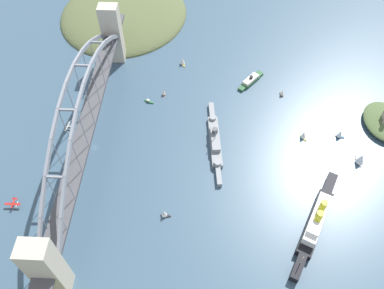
{
  "coord_description": "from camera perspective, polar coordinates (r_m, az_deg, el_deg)",
  "views": [
    {
      "loc": [
        188.96,
        88.33,
        250.58
      ],
      "look_at": [
        0.0,
        79.71,
        8.0
      ],
      "focal_mm": 36.21,
      "sensor_mm": 36.0,
      "label": 1
    }
  ],
  "objects": [
    {
      "name": "small_boat_2",
      "position": [
        332.24,
        16.11,
        1.37
      ],
      "size": [
        6.54,
        5.6,
        8.28
      ],
      "color": "gold",
      "rests_on": "ground"
    },
    {
      "name": "small_boat_3",
      "position": [
        342.26,
        20.98,
        1.5
      ],
      "size": [
        4.96,
        7.41,
        8.94
      ],
      "color": "#234C8C",
      "rests_on": "ground"
    },
    {
      "name": "headland_west_shore",
      "position": [
        463.67,
        -10.18,
        18.54
      ],
      "size": [
        155.67,
        138.93,
        23.51
      ],
      "color": "#515B38",
      "rests_on": "ground"
    },
    {
      "name": "seaplane_second_in_formation",
      "position": [
        312.79,
        -24.81,
        -7.94
      ],
      "size": [
        8.4,
        11.52,
        5.07
      ],
      "color": "#B7B7B2",
      "rests_on": "ground"
    },
    {
      "name": "harbor_arch_bridge",
      "position": [
        302.75,
        -15.27,
        3.24
      ],
      "size": [
        283.35,
        17.33,
        70.71
      ],
      "color": "#BCB29E",
      "rests_on": "ground"
    },
    {
      "name": "small_boat_1",
      "position": [
        385.21,
        -1.42,
        12.21
      ],
      "size": [
        8.29,
        6.43,
        8.33
      ],
      "color": "gold",
      "rests_on": "ground"
    },
    {
      "name": "ocean_liner",
      "position": [
        287.2,
        17.8,
        -10.66
      ],
      "size": [
        84.23,
        44.95,
        21.4
      ],
      "color": "black",
      "rests_on": "ground"
    },
    {
      "name": "small_boat_4",
      "position": [
        355.01,
        -4.2,
        7.65
      ],
      "size": [
        6.13,
        3.5,
        6.32
      ],
      "color": "#B2231E",
      "rests_on": "ground"
    },
    {
      "name": "harbor_ferry_steamer",
      "position": [
        370.96,
        8.66,
        9.34
      ],
      "size": [
        28.85,
        25.03,
        7.48
      ],
      "color": "#23512D",
      "rests_on": "ground"
    },
    {
      "name": "naval_cruiser",
      "position": [
        317.45,
        3.4,
        0.69
      ],
      "size": [
        85.17,
        12.93,
        17.38
      ],
      "color": "gray",
      "rests_on": "ground"
    },
    {
      "name": "small_boat_7",
      "position": [
        279.93,
        -4.11,
        -10.07
      ],
      "size": [
        4.54,
        7.52,
        7.92
      ],
      "color": "black",
      "rests_on": "ground"
    },
    {
      "name": "ground_plane",
      "position": [
        326.03,
        -14.14,
        -0.36
      ],
      "size": [
        1400.0,
        1400.0,
        0.0
      ],
      "primitive_type": "plane",
      "color": "#385166"
    },
    {
      "name": "small_boat_6",
      "position": [
        362.87,
        13.15,
        7.4
      ],
      "size": [
        5.89,
        4.27,
        6.21
      ],
      "color": "brown",
      "rests_on": "ground"
    },
    {
      "name": "seaplane_taxiing_near_bridge",
      "position": [
        343.56,
        -17.72,
        2.46
      ],
      "size": [
        10.7,
        7.63,
        4.68
      ],
      "color": "#B7B7B2",
      "rests_on": "ground"
    },
    {
      "name": "small_boat_0",
      "position": [
        351.25,
        -6.39,
        6.35
      ],
      "size": [
        4.82,
        8.52,
        2.51
      ],
      "color": "#2D6B3D",
      "rests_on": "ground"
    },
    {
      "name": "small_boat_5",
      "position": [
        330.29,
        23.61,
        -1.92
      ],
      "size": [
        11.02,
        6.89,
        11.3
      ],
      "color": "silver",
      "rests_on": "ground"
    }
  ]
}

